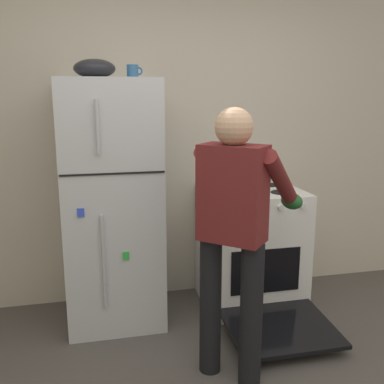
# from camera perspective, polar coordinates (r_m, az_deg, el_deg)

# --- Properties ---
(kitchen_wall_back) EXTENTS (6.00, 0.10, 2.70)m
(kitchen_wall_back) POSITION_cam_1_polar(r_m,az_deg,el_deg) (3.62, -2.64, 7.52)
(kitchen_wall_back) COLOR beige
(kitchen_wall_back) RESTS_ON ground
(refrigerator) EXTENTS (0.68, 0.72, 1.77)m
(refrigerator) POSITION_cam_1_polar(r_m,az_deg,el_deg) (3.27, -10.24, -1.51)
(refrigerator) COLOR silver
(refrigerator) RESTS_ON ground
(stove_range) EXTENTS (0.76, 1.24, 0.94)m
(stove_range) POSITION_cam_1_polar(r_m,az_deg,el_deg) (3.59, 7.64, -7.26)
(stove_range) COLOR white
(stove_range) RESTS_ON ground
(person_cook) EXTENTS (0.71, 0.75, 1.60)m
(person_cook) POSITION_cam_1_polar(r_m,az_deg,el_deg) (2.52, 5.57, -3.75)
(person_cook) COLOR black
(person_cook) RESTS_ON ground
(red_pot) EXTENTS (0.37, 0.27, 0.10)m
(red_pot) POSITION_cam_1_polar(r_m,az_deg,el_deg) (3.36, 5.54, 0.92)
(red_pot) COLOR #19479E
(red_pot) RESTS_ON stove_range
(coffee_mug) EXTENTS (0.11, 0.08, 0.10)m
(coffee_mug) POSITION_cam_1_polar(r_m,az_deg,el_deg) (3.24, -7.61, 15.09)
(coffee_mug) COLOR #2D6093
(coffee_mug) RESTS_ON refrigerator
(pepper_mill) EXTENTS (0.05, 0.05, 0.15)m
(pepper_mill) POSITION_cam_1_polar(r_m,az_deg,el_deg) (3.75, 11.03, 2.32)
(pepper_mill) COLOR brown
(pepper_mill) RESTS_ON stove_range
(mixing_bowl) EXTENTS (0.28, 0.28, 0.13)m
(mixing_bowl) POSITION_cam_1_polar(r_m,az_deg,el_deg) (3.17, -12.42, 15.25)
(mixing_bowl) COLOR black
(mixing_bowl) RESTS_ON refrigerator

